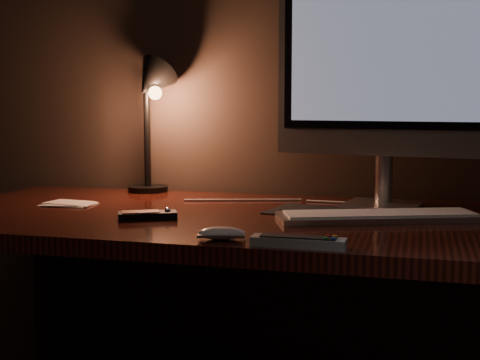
% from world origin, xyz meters
% --- Properties ---
extents(desk, '(1.60, 0.75, 0.75)m').
position_xyz_m(desk, '(0.00, 1.93, 0.62)').
color(desk, '#3C140D').
rests_on(desk, ground).
extents(monitor, '(0.59, 0.20, 0.62)m').
position_xyz_m(monitor, '(0.33, 2.07, 1.12)').
color(monitor, silver).
rests_on(monitor, desk).
extents(keyboard, '(0.49, 0.29, 0.02)m').
position_xyz_m(keyboard, '(0.34, 1.87, 0.76)').
color(keyboard, silver).
rests_on(keyboard, desk).
extents(mousepad, '(0.26, 0.22, 0.00)m').
position_xyz_m(mousepad, '(0.17, 1.94, 0.75)').
color(mousepad, black).
rests_on(mousepad, desk).
extents(mouse, '(0.10, 0.07, 0.02)m').
position_xyz_m(mouse, '(0.05, 1.55, 0.76)').
color(mouse, white).
rests_on(mouse, desk).
extents(media_remote, '(0.15, 0.11, 0.03)m').
position_xyz_m(media_remote, '(-0.20, 1.73, 0.76)').
color(media_remote, black).
rests_on(media_remote, desk).
extents(tv_remote, '(0.18, 0.05, 0.02)m').
position_xyz_m(tv_remote, '(0.21, 1.52, 0.76)').
color(tv_remote, '#939598').
rests_on(tv_remote, desk).
extents(papers, '(0.14, 0.09, 0.01)m').
position_xyz_m(papers, '(-0.49, 1.88, 0.75)').
color(papers, white).
rests_on(papers, desk).
extents(desk_lamp, '(0.19, 0.21, 0.42)m').
position_xyz_m(desk_lamp, '(-0.36, 2.15, 1.03)').
color(desk_lamp, black).
rests_on(desk_lamp, desk).
extents(cable, '(0.64, 0.05, 0.01)m').
position_xyz_m(cable, '(0.11, 2.08, 0.75)').
color(cable, white).
rests_on(cable, desk).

